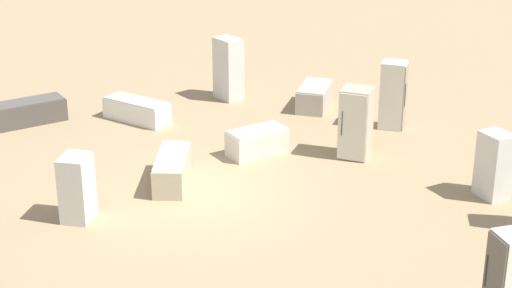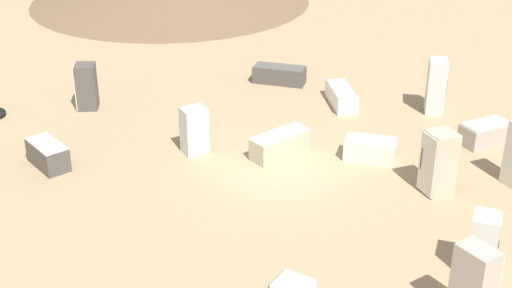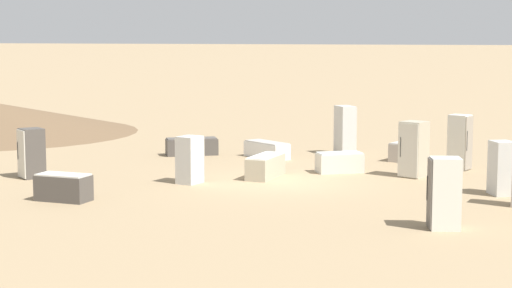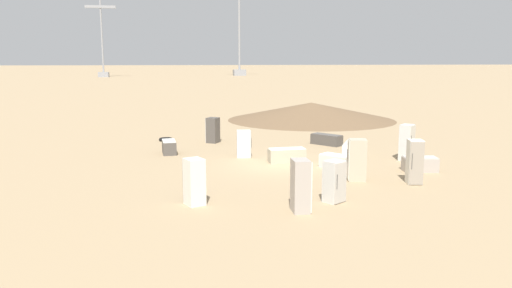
% 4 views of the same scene
% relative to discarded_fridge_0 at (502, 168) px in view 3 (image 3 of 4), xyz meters
% --- Properties ---
extents(ground_plane, '(1000.00, 1000.00, 0.00)m').
position_rel_discarded_fridge_0_xyz_m(ground_plane, '(-0.57, 6.57, -0.77)').
color(ground_plane, '#9E8460').
extents(discarded_fridge_0, '(0.89, 0.87, 1.54)m').
position_rel_discarded_fridge_0_xyz_m(discarded_fridge_0, '(0.00, 0.00, 0.00)').
color(discarded_fridge_0, silver).
rests_on(discarded_fridge_0, ground_plane).
extents(discarded_fridge_1, '(0.80, 1.51, 0.74)m').
position_rel_discarded_fridge_0_xyz_m(discarded_fridge_1, '(-5.86, 10.78, -0.40)').
color(discarded_fridge_1, '#4C4742').
rests_on(discarded_fridge_1, ground_plane).
extents(discarded_fridge_2, '(0.96, 0.97, 1.58)m').
position_rel_discarded_fridge_0_xyz_m(discarded_fridge_2, '(-3.13, 14.07, 0.02)').
color(discarded_fridge_2, '#4C4742').
rests_on(discarded_fridge_2, ground_plane).
extents(discarded_fridge_3, '(1.49, 1.63, 0.67)m').
position_rel_discarded_fridge_0_xyz_m(discarded_fridge_3, '(1.99, 5.52, -0.44)').
color(discarded_fridge_3, beige).
rests_on(discarded_fridge_3, ground_plane).
extents(discarded_fridge_4, '(1.91, 0.78, 0.72)m').
position_rel_discarded_fridge_0_xyz_m(discarded_fridge_4, '(0.01, 7.33, -0.41)').
color(discarded_fridge_4, '#B2A88E').
rests_on(discarded_fridge_4, ground_plane).
extents(discarded_fridge_6, '(1.66, 1.06, 0.68)m').
position_rel_discarded_fridge_0_xyz_m(discarded_fridge_6, '(5.63, 4.17, -0.43)').
color(discarded_fridge_6, '#A89E93').
rests_on(discarded_fridge_6, ground_plane).
extents(discarded_fridge_7, '(0.97, 0.97, 1.86)m').
position_rel_discarded_fridge_0_xyz_m(discarded_fridge_7, '(6.25, 6.75, 0.16)').
color(discarded_fridge_7, silver).
rests_on(discarded_fridge_7, ground_plane).
extents(discarded_fridge_8, '(0.71, 0.78, 1.86)m').
position_rel_discarded_fridge_0_xyz_m(discarded_fridge_8, '(4.21, 2.02, 0.16)').
color(discarded_fridge_8, silver).
rests_on(discarded_fridge_8, ground_plane).
extents(discarded_fridge_9, '(0.82, 0.66, 1.45)m').
position_rel_discarded_fridge_0_xyz_m(discarded_fridge_9, '(-1.93, 9.00, -0.04)').
color(discarded_fridge_9, silver).
rests_on(discarded_fridge_9, ground_plane).
extents(discarded_fridge_10, '(1.74, 1.98, 0.66)m').
position_rel_discarded_fridge_0_xyz_m(discarded_fridge_10, '(3.65, 12.00, -0.44)').
color(discarded_fridge_10, '#4C4742').
rests_on(discarded_fridge_10, ground_plane).
extents(discarded_fridge_11, '(0.81, 0.88, 1.68)m').
position_rel_discarded_fridge_0_xyz_m(discarded_fridge_11, '(-5.04, 0.56, 0.07)').
color(discarded_fridge_11, silver).
rests_on(discarded_fridge_11, ground_plane).
extents(discarded_fridge_12, '(0.93, 0.90, 1.79)m').
position_rel_discarded_fridge_0_xyz_m(discarded_fridge_12, '(2.07, 3.06, 0.12)').
color(discarded_fridge_12, '#B2A88E').
rests_on(discarded_fridge_12, ground_plane).
extents(discarded_fridge_13, '(1.54, 2.03, 0.61)m').
position_rel_discarded_fridge_0_xyz_m(discarded_fridge_13, '(4.11, 9.08, -0.47)').
color(discarded_fridge_13, white).
rests_on(discarded_fridge_13, ground_plane).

